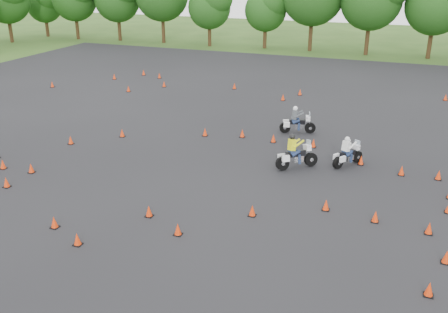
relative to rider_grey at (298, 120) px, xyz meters
The scene contains 7 objects.
ground 12.12m from the rider_grey, 97.86° to the right, with size 140.00×140.00×0.00m, color #2D5119.
asphalt_pad 6.26m from the rider_grey, 105.47° to the right, with size 62.00×62.00×0.00m, color black.
treeline 23.50m from the rider_grey, 87.73° to the left, with size 87.02×32.68×10.79m.
traffic_cones 6.41m from the rider_grey, 103.57° to the right, with size 36.73×32.90×0.45m.
rider_grey is the anchor object (origin of this frame).
rider_yellow 5.49m from the rider_grey, 77.32° to the right, with size 2.23×0.68×1.72m, color #D1D312, non-canonical shape.
rider_white 5.36m from the rider_grey, 49.69° to the right, with size 2.00×0.61×1.55m, color silver, non-canonical shape.
Camera 1 is at (7.45, -15.84, 9.56)m, focal length 40.00 mm.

